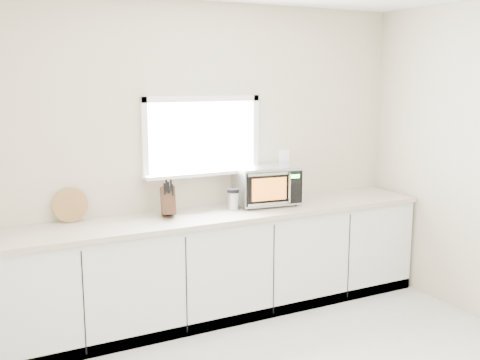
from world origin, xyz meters
TOP-DOWN VIEW (x-y plane):
  - back_wall at (0.00, 2.00)m, footprint 4.00×0.17m
  - cabinets at (0.00, 1.70)m, footprint 3.92×0.60m
  - countertop at (0.00, 1.69)m, footprint 3.92×0.64m
  - microwave at (0.54, 1.80)m, footprint 0.59×0.50m
  - knife_block at (-0.41, 1.75)m, footprint 0.15×0.24m
  - cutting_board at (-1.16, 1.94)m, footprint 0.28×0.07m
  - coffee_grinder at (0.18, 1.74)m, footprint 0.11×0.11m

SIDE VIEW (x-z plane):
  - cabinets at x=0.00m, z-range 0.00..0.88m
  - countertop at x=0.00m, z-range 0.88..0.92m
  - coffee_grinder at x=0.18m, z-range 0.92..1.11m
  - cutting_board at x=-1.16m, z-range 0.92..1.20m
  - knife_block at x=-0.41m, z-range 0.90..1.22m
  - microwave at x=0.54m, z-range 0.93..1.28m
  - back_wall at x=0.00m, z-range 0.01..2.71m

